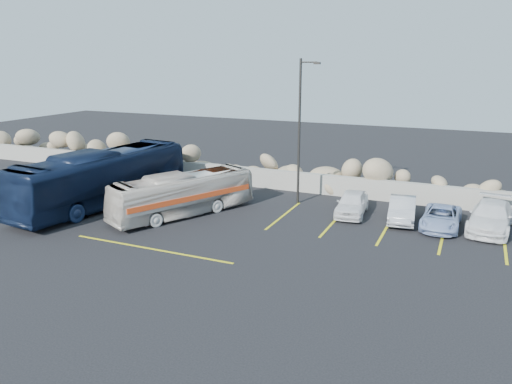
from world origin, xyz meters
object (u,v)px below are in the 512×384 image
at_px(lamppost, 300,128).
at_px(car_c, 491,217).
at_px(vintage_bus, 183,194).
at_px(car_a, 352,203).
at_px(car_b, 402,209).
at_px(car_d, 441,217).
at_px(tour_coach, 103,178).

distance_m(lamppost, car_c, 10.60).
xyz_separation_m(vintage_bus, car_a, (8.12, 3.61, -0.50)).
height_order(car_b, car_d, car_b).
xyz_separation_m(lamppost, tour_coach, (-9.91, -4.76, -2.74)).
bearing_deg(car_c, tour_coach, -162.29).
distance_m(vintage_bus, car_a, 8.90).
height_order(car_a, car_d, car_a).
distance_m(tour_coach, car_d, 18.02).
relative_size(car_a, car_b, 1.01).
bearing_deg(car_b, lamppost, 165.51).
height_order(lamppost, car_d, lamppost).
bearing_deg(car_d, tour_coach, -167.51).
distance_m(car_c, car_d, 2.29).
relative_size(tour_coach, car_d, 2.97).
relative_size(tour_coach, car_c, 2.46).
xyz_separation_m(vintage_bus, car_c, (14.79, 3.89, -0.46)).
bearing_deg(tour_coach, car_a, 22.97).
relative_size(lamppost, car_c, 1.76).
bearing_deg(car_a, car_c, -2.45).
bearing_deg(car_b, car_d, -17.17).
xyz_separation_m(vintage_bus, tour_coach, (-5.06, -0.23, 0.44)).
bearing_deg(vintage_bus, lamppost, 68.99).
bearing_deg(car_d, lamppost, 172.00).
bearing_deg(car_a, vintage_bus, -160.85).
distance_m(tour_coach, car_a, 13.76).
height_order(tour_coach, car_d, tour_coach).
distance_m(lamppost, car_d, 8.71).
bearing_deg(lamppost, tour_coach, -154.36).
relative_size(car_b, car_d, 0.96).
height_order(lamppost, tour_coach, lamppost).
bearing_deg(lamppost, car_b, -8.67).
distance_m(lamppost, vintage_bus, 7.35).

